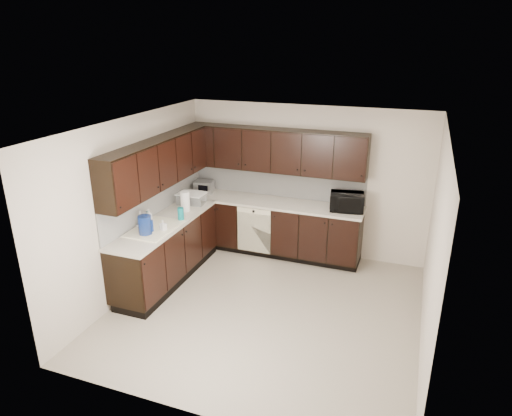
{
  "coord_description": "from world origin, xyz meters",
  "views": [
    {
      "loc": [
        1.72,
        -5.08,
        3.48
      ],
      "look_at": [
        -0.37,
        0.6,
        1.22
      ],
      "focal_mm": 32.0,
      "sensor_mm": 36.0,
      "label": 1
    }
  ],
  "objects": [
    {
      "name": "floor",
      "position": [
        0.0,
        0.0,
        0.0
      ],
      "size": [
        4.0,
        4.0,
        0.0
      ],
      "primitive_type": "plane",
      "color": "#A39886",
      "rests_on": "ground"
    },
    {
      "name": "ceiling",
      "position": [
        0.0,
        0.0,
        2.5
      ],
      "size": [
        4.0,
        4.0,
        0.0
      ],
      "primitive_type": "plane",
      "rotation": [
        3.14,
        0.0,
        0.0
      ],
      "color": "white",
      "rests_on": "wall_back"
    },
    {
      "name": "wall_back",
      "position": [
        0.0,
        2.0,
        1.25
      ],
      "size": [
        4.0,
        0.02,
        2.5
      ],
      "primitive_type": "cube",
      "color": "beige",
      "rests_on": "floor"
    },
    {
      "name": "wall_left",
      "position": [
        -2.0,
        0.0,
        1.25
      ],
      "size": [
        0.02,
        4.0,
        2.5
      ],
      "primitive_type": "cube",
      "color": "beige",
      "rests_on": "floor"
    },
    {
      "name": "wall_right",
      "position": [
        2.0,
        0.0,
        1.25
      ],
      "size": [
        0.02,
        4.0,
        2.5
      ],
      "primitive_type": "cube",
      "color": "beige",
      "rests_on": "floor"
    },
    {
      "name": "wall_front",
      "position": [
        0.0,
        -2.0,
        1.25
      ],
      "size": [
        4.0,
        0.02,
        2.5
      ],
      "primitive_type": "cube",
      "color": "beige",
      "rests_on": "floor"
    },
    {
      "name": "lower_cabinets",
      "position": [
        -1.01,
        1.11,
        0.41
      ],
      "size": [
        3.0,
        2.8,
        0.9
      ],
      "color": "black",
      "rests_on": "floor"
    },
    {
      "name": "countertop",
      "position": [
        -1.01,
        1.11,
        0.92
      ],
      "size": [
        3.03,
        2.83,
        0.04
      ],
      "color": "beige",
      "rests_on": "lower_cabinets"
    },
    {
      "name": "backsplash",
      "position": [
        -1.22,
        1.32,
        1.18
      ],
      "size": [
        3.0,
        2.8,
        0.48
      ],
      "color": "beige",
      "rests_on": "countertop"
    },
    {
      "name": "upper_cabinets",
      "position": [
        -1.1,
        1.2,
        1.77
      ],
      "size": [
        3.0,
        2.8,
        0.7
      ],
      "color": "black",
      "rests_on": "wall_back"
    },
    {
      "name": "dishwasher",
      "position": [
        -0.7,
        1.41,
        0.55
      ],
      "size": [
        0.58,
        0.04,
        0.78
      ],
      "color": "beige",
      "rests_on": "lower_cabinets"
    },
    {
      "name": "sink",
      "position": [
        -1.68,
        -0.01,
        0.88
      ],
      "size": [
        0.54,
        0.82,
        0.42
      ],
      "color": "beige",
      "rests_on": "countertop"
    },
    {
      "name": "microwave",
      "position": [
        0.74,
        1.68,
        1.08
      ],
      "size": [
        0.57,
        0.43,
        0.29
      ],
      "primitive_type": "imported",
      "rotation": [
        0.0,
        0.0,
        0.17
      ],
      "color": "black",
      "rests_on": "countertop"
    },
    {
      "name": "soap_bottle_a",
      "position": [
        -1.52,
        -0.02,
        1.02
      ],
      "size": [
        0.1,
        0.1,
        0.17
      ],
      "primitive_type": "imported",
      "rotation": [
        0.0,
        0.0,
        -0.34
      ],
      "color": "gray",
      "rests_on": "countertop"
    },
    {
      "name": "soap_bottle_b",
      "position": [
        -1.82,
        0.1,
        1.06
      ],
      "size": [
        0.12,
        0.12,
        0.25
      ],
      "primitive_type": "imported",
      "rotation": [
        0.0,
        0.0,
        -0.32
      ],
      "color": "gray",
      "rests_on": "countertop"
    },
    {
      "name": "toaster_oven",
      "position": [
        -1.75,
        1.73,
        1.04
      ],
      "size": [
        0.36,
        0.3,
        0.2
      ],
      "primitive_type": "cube",
      "rotation": [
        0.0,
        0.0,
        0.19
      ],
      "color": "#B9B9BB",
      "rests_on": "countertop"
    },
    {
      "name": "storage_bin",
      "position": [
        -1.69,
        1.15,
        1.02
      ],
      "size": [
        0.46,
        0.36,
        0.17
      ],
      "primitive_type": "cube",
      "rotation": [
        0.0,
        0.0,
        0.13
      ],
      "color": "white",
      "rests_on": "countertop"
    },
    {
      "name": "blue_pitcher",
      "position": [
        -1.68,
        -0.22,
        1.08
      ],
      "size": [
        0.24,
        0.24,
        0.28
      ],
      "primitive_type": "cylinder",
      "rotation": [
        0.0,
        0.0,
        0.35
      ],
      "color": "navy",
      "rests_on": "countertop"
    },
    {
      "name": "teal_tumbler",
      "position": [
        -1.48,
        0.41,
        1.04
      ],
      "size": [
        0.12,
        0.12,
        0.2
      ],
      "primitive_type": "cylinder",
      "rotation": [
        0.0,
        0.0,
        0.37
      ],
      "color": "#0B767D",
      "rests_on": "countertop"
    },
    {
      "name": "paper_towel_roll",
      "position": [
        -1.62,
        0.8,
        1.1
      ],
      "size": [
        0.18,
        0.18,
        0.31
      ],
      "primitive_type": "cylinder",
      "rotation": [
        0.0,
        0.0,
        0.32
      ],
      "color": "white",
      "rests_on": "countertop"
    }
  ]
}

